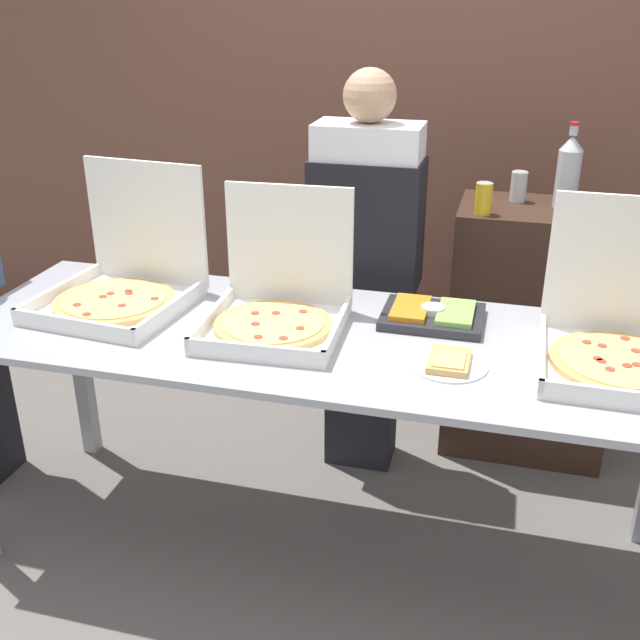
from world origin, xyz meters
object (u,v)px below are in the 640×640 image
at_px(soda_bottle, 569,171).
at_px(soda_can_silver, 519,186).
at_px(pizza_box_near_left, 623,338).
at_px(veggie_tray, 433,315).
at_px(paper_plate_front_right, 449,362).
at_px(pizza_box_far_right, 277,305).
at_px(soda_can_colored, 484,198).
at_px(pizza_box_near_right, 123,281).
at_px(person_server_vest, 366,259).

distance_m(soda_bottle, soda_can_silver, 0.21).
xyz_separation_m(pizza_box_near_left, soda_can_silver, (-0.34, 0.98, 0.20)).
distance_m(pizza_box_near_left, veggie_tray, 0.60).
bearing_deg(pizza_box_near_left, paper_plate_front_right, -162.26).
bearing_deg(pizza_box_far_right, pizza_box_near_left, -2.05).
relative_size(pizza_box_near_left, paper_plate_front_right, 2.12).
relative_size(soda_bottle, soda_can_colored, 2.70).
xyz_separation_m(pizza_box_far_right, paper_plate_front_right, (0.58, -0.14, -0.07)).
bearing_deg(pizza_box_near_right, veggie_tray, 11.83).
height_order(soda_can_silver, soda_can_colored, same).
xyz_separation_m(pizza_box_far_right, soda_can_colored, (0.60, 0.76, 0.20)).
bearing_deg(pizza_box_near_left, soda_can_silver, 109.84).
height_order(pizza_box_near_left, pizza_box_far_right, pizza_box_near_left).
xyz_separation_m(paper_plate_front_right, person_server_vest, (-0.41, 0.74, 0.03)).
relative_size(pizza_box_near_left, veggie_tray, 1.46).
xyz_separation_m(soda_bottle, person_server_vest, (-0.74, -0.35, -0.32)).
distance_m(pizza_box_near_right, pizza_box_near_left, 1.65).
bearing_deg(pizza_box_near_left, pizza_box_far_right, -178.69).
bearing_deg(soda_can_silver, pizza_box_near_left, -70.82).
xyz_separation_m(veggie_tray, soda_bottle, (0.42, 0.78, 0.34)).
height_order(pizza_box_far_right, person_server_vest, person_server_vest).
relative_size(veggie_tray, person_server_vest, 0.20).
height_order(pizza_box_near_left, person_server_vest, person_server_vest).
bearing_deg(soda_can_colored, pizza_box_far_right, -128.17).
relative_size(pizza_box_near_right, soda_bottle, 1.58).
distance_m(pizza_box_near_right, soda_can_silver, 1.63).
xyz_separation_m(pizza_box_near_right, pizza_box_near_left, (1.65, -0.04, -0.00)).
height_order(pizza_box_near_right, paper_plate_front_right, pizza_box_near_right).
relative_size(veggie_tray, soda_bottle, 1.00).
bearing_deg(pizza_box_far_right, pizza_box_near_right, 172.31).
relative_size(pizza_box_near_right, pizza_box_far_right, 1.12).
height_order(soda_bottle, person_server_vest, person_server_vest).
bearing_deg(soda_can_colored, veggie_tray, -100.48).
xyz_separation_m(pizza_box_far_right, soda_bottle, (0.91, 0.95, 0.28)).
relative_size(pizza_box_far_right, paper_plate_front_right, 2.05).
height_order(paper_plate_front_right, soda_can_silver, soda_can_silver).
relative_size(pizza_box_near_right, person_server_vest, 0.32).
bearing_deg(soda_can_colored, pizza_box_near_left, -57.99).
bearing_deg(veggie_tray, pizza_box_near_left, -15.67).
xyz_separation_m(pizza_box_far_right, soda_can_silver, (0.72, 0.99, 0.20)).
bearing_deg(pizza_box_near_right, soda_can_silver, 40.97).
bearing_deg(soda_bottle, soda_can_colored, -148.48).
height_order(soda_bottle, soda_can_colored, soda_bottle).
bearing_deg(person_server_vest, soda_can_silver, -145.06).
height_order(pizza_box_near_right, soda_can_colored, pizza_box_near_right).
bearing_deg(pizza_box_near_right, pizza_box_far_right, 0.34).
bearing_deg(soda_can_silver, soda_can_colored, -118.84).
bearing_deg(paper_plate_front_right, pizza_box_far_right, 166.53).
bearing_deg(soda_can_silver, pizza_box_near_right, -144.37).
bearing_deg(veggie_tray, paper_plate_front_right, -74.30).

